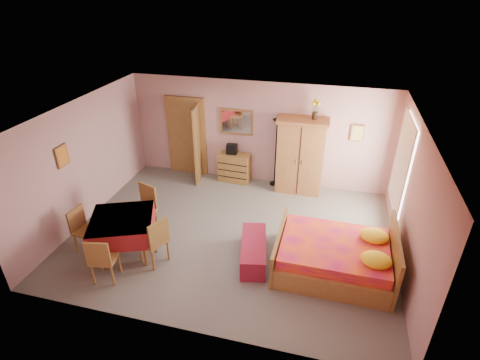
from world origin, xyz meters
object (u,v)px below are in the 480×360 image
(chest_of_drawers, at_px, (235,167))
(chair_north, at_px, (142,210))
(bed, at_px, (334,248))
(chair_east, at_px, (153,240))
(chair_south, at_px, (104,258))
(stereo, at_px, (232,149))
(bench, at_px, (253,251))
(wall_mirror, at_px, (237,122))
(floor_lamp, at_px, (276,153))
(dining_table, at_px, (124,236))
(chair_west, at_px, (86,230))
(wardrobe, at_px, (300,156))
(sunflower_vase, at_px, (315,109))

(chest_of_drawers, height_order, chair_north, chair_north)
(bed, height_order, chair_east, chair_east)
(chair_south, bearing_deg, chair_east, 35.40)
(chair_east, bearing_deg, chair_north, 62.17)
(stereo, relative_size, bench, 0.22)
(wall_mirror, relative_size, chair_east, 0.87)
(bed, bearing_deg, bench, -175.43)
(floor_lamp, relative_size, chair_south, 1.89)
(dining_table, bearing_deg, bed, 7.79)
(chest_of_drawers, distance_m, chair_south, 4.26)
(bench, bearing_deg, chair_east, -164.35)
(chair_west, bearing_deg, wardrobe, 139.12)
(wardrobe, relative_size, chair_north, 1.84)
(wall_mirror, bearing_deg, chair_north, -117.30)
(stereo, relative_size, chair_east, 0.27)
(wall_mirror, distance_m, stereo, 0.70)
(wall_mirror, distance_m, bench, 3.62)
(bench, xyz_separation_m, chair_south, (-2.40, -1.14, 0.26))
(chest_of_drawers, xyz_separation_m, chair_west, (-2.03, -3.44, 0.07))
(dining_table, bearing_deg, floor_lamp, 56.10)
(chair_north, bearing_deg, chair_west, 67.75)
(sunflower_vase, xyz_separation_m, bed, (0.71, -2.81, -1.62))
(bed, bearing_deg, stereo, 133.87)
(bed, xyz_separation_m, dining_table, (-3.88, -0.53, -0.07))
(floor_lamp, relative_size, chair_east, 1.80)
(chest_of_drawers, xyz_separation_m, chair_east, (-0.63, -3.44, 0.11))
(sunflower_vase, relative_size, dining_table, 0.40)
(wall_mirror, relative_size, dining_table, 0.76)
(bench, xyz_separation_m, dining_table, (-2.43, -0.43, 0.20))
(wardrobe, relative_size, bench, 1.52)
(stereo, distance_m, chair_west, 4.00)
(dining_table, bearing_deg, stereo, 70.79)
(wall_mirror, xyz_separation_m, dining_table, (-1.26, -3.58, -1.14))
(wardrobe, bearing_deg, sunflower_vase, 12.91)
(bed, xyz_separation_m, chair_north, (-3.89, 0.23, 0.03))
(wardrobe, bearing_deg, bench, -100.92)
(floor_lamp, xyz_separation_m, wardrobe, (0.62, -0.15, 0.06))
(chest_of_drawers, bearing_deg, sunflower_vase, 2.56)
(sunflower_vase, distance_m, dining_table, 4.91)
(stereo, relative_size, sunflower_vase, 0.59)
(chest_of_drawers, height_order, wardrobe, wardrobe)
(bench, height_order, chair_south, chair_south)
(bed, relative_size, chair_west, 2.31)
(stereo, height_order, floor_lamp, floor_lamp)
(chest_of_drawers, xyz_separation_m, wall_mirror, (0.00, 0.21, 1.17))
(floor_lamp, distance_m, dining_table, 4.16)
(stereo, relative_size, chair_south, 0.29)
(chair_north, bearing_deg, wardrobe, -119.59)
(sunflower_vase, height_order, chair_east, sunflower_vase)
(dining_table, distance_m, chair_east, 0.64)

